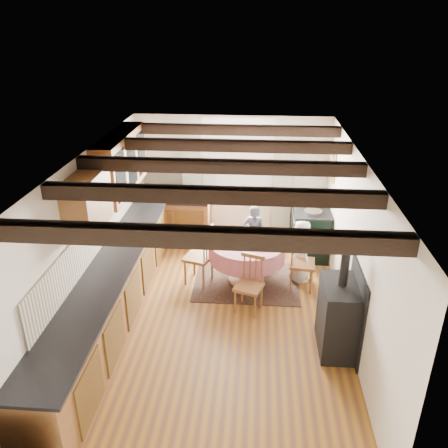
# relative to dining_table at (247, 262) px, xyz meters

# --- Properties ---
(floor) EXTENTS (3.60, 5.50, 0.00)m
(floor) POSITION_rel_dining_table_xyz_m (-0.36, -1.03, -0.37)
(floor) COLOR #93601B
(floor) RESTS_ON ground
(ceiling) EXTENTS (3.60, 5.50, 0.00)m
(ceiling) POSITION_rel_dining_table_xyz_m (-0.36, -1.03, 2.03)
(ceiling) COLOR white
(ceiling) RESTS_ON ground
(wall_back) EXTENTS (3.60, 0.00, 2.40)m
(wall_back) POSITION_rel_dining_table_xyz_m (-0.36, 1.72, 0.83)
(wall_back) COLOR silver
(wall_back) RESTS_ON ground
(wall_front) EXTENTS (3.60, 0.00, 2.40)m
(wall_front) POSITION_rel_dining_table_xyz_m (-0.36, -3.78, 0.83)
(wall_front) COLOR silver
(wall_front) RESTS_ON ground
(wall_left) EXTENTS (0.00, 5.50, 2.40)m
(wall_left) POSITION_rel_dining_table_xyz_m (-2.16, -1.03, 0.83)
(wall_left) COLOR silver
(wall_left) RESTS_ON ground
(wall_right) EXTENTS (0.00, 5.50, 2.40)m
(wall_right) POSITION_rel_dining_table_xyz_m (1.44, -1.03, 0.83)
(wall_right) COLOR silver
(wall_right) RESTS_ON ground
(beam_a) EXTENTS (3.60, 0.16, 0.16)m
(beam_a) POSITION_rel_dining_table_xyz_m (-0.36, -3.03, 1.94)
(beam_a) COLOR black
(beam_a) RESTS_ON ceiling
(beam_b) EXTENTS (3.60, 0.16, 0.16)m
(beam_b) POSITION_rel_dining_table_xyz_m (-0.36, -2.03, 1.94)
(beam_b) COLOR black
(beam_b) RESTS_ON ceiling
(beam_c) EXTENTS (3.60, 0.16, 0.16)m
(beam_c) POSITION_rel_dining_table_xyz_m (-0.36, -1.03, 1.94)
(beam_c) COLOR black
(beam_c) RESTS_ON ceiling
(beam_d) EXTENTS (3.60, 0.16, 0.16)m
(beam_d) POSITION_rel_dining_table_xyz_m (-0.36, -0.03, 1.94)
(beam_d) COLOR black
(beam_d) RESTS_ON ceiling
(beam_e) EXTENTS (3.60, 0.16, 0.16)m
(beam_e) POSITION_rel_dining_table_xyz_m (-0.36, 0.97, 1.94)
(beam_e) COLOR black
(beam_e) RESTS_ON ceiling
(splash_left) EXTENTS (0.02, 4.50, 0.55)m
(splash_left) POSITION_rel_dining_table_xyz_m (-2.14, -0.73, 0.83)
(splash_left) COLOR beige
(splash_left) RESTS_ON wall_left
(splash_back) EXTENTS (1.40, 0.02, 0.55)m
(splash_back) POSITION_rel_dining_table_xyz_m (-1.36, 1.70, 0.83)
(splash_back) COLOR beige
(splash_back) RESTS_ON wall_back
(base_cabinet_left) EXTENTS (0.60, 5.30, 0.88)m
(base_cabinet_left) POSITION_rel_dining_table_xyz_m (-1.86, -1.03, 0.07)
(base_cabinet_left) COLOR brown
(base_cabinet_left) RESTS_ON floor
(base_cabinet_back) EXTENTS (1.30, 0.60, 0.88)m
(base_cabinet_back) POSITION_rel_dining_table_xyz_m (-1.41, 1.42, 0.07)
(base_cabinet_back) COLOR brown
(base_cabinet_back) RESTS_ON floor
(worktop_left) EXTENTS (0.64, 5.30, 0.04)m
(worktop_left) POSITION_rel_dining_table_xyz_m (-1.84, -1.03, 0.53)
(worktop_left) COLOR black
(worktop_left) RESTS_ON base_cabinet_left
(worktop_back) EXTENTS (1.30, 0.64, 0.04)m
(worktop_back) POSITION_rel_dining_table_xyz_m (-1.41, 1.40, 0.53)
(worktop_back) COLOR black
(worktop_back) RESTS_ON base_cabinet_back
(wall_cabinet_glass) EXTENTS (0.34, 1.80, 0.90)m
(wall_cabinet_glass) POSITION_rel_dining_table_xyz_m (-1.99, 0.17, 1.58)
(wall_cabinet_glass) COLOR brown
(wall_cabinet_glass) RESTS_ON wall_left
(wall_cabinet_solid) EXTENTS (0.34, 0.90, 0.70)m
(wall_cabinet_solid) POSITION_rel_dining_table_xyz_m (-1.99, -1.33, 1.53)
(wall_cabinet_solid) COLOR brown
(wall_cabinet_solid) RESTS_ON wall_left
(window_frame) EXTENTS (1.34, 0.03, 1.54)m
(window_frame) POSITION_rel_dining_table_xyz_m (-0.26, 1.70, 1.23)
(window_frame) COLOR white
(window_frame) RESTS_ON wall_back
(window_pane) EXTENTS (1.20, 0.01, 1.40)m
(window_pane) POSITION_rel_dining_table_xyz_m (-0.26, 1.71, 1.23)
(window_pane) COLOR white
(window_pane) RESTS_ON wall_back
(curtain_left) EXTENTS (0.35, 0.10, 2.10)m
(curtain_left) POSITION_rel_dining_table_xyz_m (-1.11, 1.62, 0.73)
(curtain_left) COLOR #A3B188
(curtain_left) RESTS_ON wall_back
(curtain_right) EXTENTS (0.35, 0.10, 2.10)m
(curtain_right) POSITION_rel_dining_table_xyz_m (0.59, 1.62, 0.73)
(curtain_right) COLOR #A3B188
(curtain_right) RESTS_ON wall_back
(curtain_rod) EXTENTS (2.00, 0.03, 0.03)m
(curtain_rod) POSITION_rel_dining_table_xyz_m (-0.26, 1.62, 1.83)
(curtain_rod) COLOR black
(curtain_rod) RESTS_ON wall_back
(wall_picture) EXTENTS (0.04, 0.50, 0.60)m
(wall_picture) POSITION_rel_dining_table_xyz_m (1.41, 1.27, 1.33)
(wall_picture) COLOR gold
(wall_picture) RESTS_ON wall_right
(wall_plate) EXTENTS (0.30, 0.02, 0.30)m
(wall_plate) POSITION_rel_dining_table_xyz_m (0.69, 1.69, 1.33)
(wall_plate) COLOR silver
(wall_plate) RESTS_ON wall_back
(rug) EXTENTS (1.71, 1.33, 0.01)m
(rug) POSITION_rel_dining_table_xyz_m (0.00, 0.00, -0.36)
(rug) COLOR black
(rug) RESTS_ON floor
(dining_table) EXTENTS (1.23, 1.23, 0.74)m
(dining_table) POSITION_rel_dining_table_xyz_m (0.00, 0.00, 0.00)
(dining_table) COLOR #B45C77
(dining_table) RESTS_ON floor
(chair_near) EXTENTS (0.49, 0.50, 0.89)m
(chair_near) POSITION_rel_dining_table_xyz_m (0.05, -0.80, 0.07)
(chair_near) COLOR #9D5E33
(chair_near) RESTS_ON floor
(chair_left) EXTENTS (0.56, 0.54, 1.00)m
(chair_left) POSITION_rel_dining_table_xyz_m (-0.79, -0.04, 0.13)
(chair_left) COLOR #9D5E33
(chair_left) RESTS_ON floor
(chair_right) EXTENTS (0.47, 0.45, 0.96)m
(chair_right) POSITION_rel_dining_table_xyz_m (0.88, -0.09, 0.11)
(chair_right) COLOR #9D5E33
(chair_right) RESTS_ON floor
(aga_range) EXTENTS (0.64, 0.99, 0.91)m
(aga_range) POSITION_rel_dining_table_xyz_m (1.11, 1.12, 0.09)
(aga_range) COLOR black
(aga_range) RESTS_ON floor
(cast_iron_stove) EXTENTS (0.45, 0.76, 1.52)m
(cast_iron_stove) POSITION_rel_dining_table_xyz_m (1.22, -1.55, 0.39)
(cast_iron_stove) COLOR black
(cast_iron_stove) RESTS_ON floor
(child_far) EXTENTS (0.44, 0.32, 1.10)m
(child_far) POSITION_rel_dining_table_xyz_m (0.09, 0.68, 0.18)
(child_far) COLOR #323B42
(child_far) RESTS_ON floor
(child_right) EXTENTS (0.47, 0.59, 1.06)m
(child_right) POSITION_rel_dining_table_xyz_m (0.87, 0.14, 0.16)
(child_right) COLOR silver
(child_right) RESTS_ON floor
(bowl_a) EXTENTS (0.28, 0.28, 0.06)m
(bowl_a) POSITION_rel_dining_table_xyz_m (0.16, -0.07, 0.40)
(bowl_a) COLOR silver
(bowl_a) RESTS_ON dining_table
(bowl_b) EXTENTS (0.21, 0.21, 0.06)m
(bowl_b) POSITION_rel_dining_table_xyz_m (0.04, -0.02, 0.40)
(bowl_b) COLOR silver
(bowl_b) RESTS_ON dining_table
(cup) EXTENTS (0.11, 0.11, 0.09)m
(cup) POSITION_rel_dining_table_xyz_m (0.13, -0.00, 0.41)
(cup) COLOR silver
(cup) RESTS_ON dining_table
(canister_tall) EXTENTS (0.13, 0.13, 0.22)m
(canister_tall) POSITION_rel_dining_table_xyz_m (-1.55, 1.37, 0.66)
(canister_tall) COLOR #262628
(canister_tall) RESTS_ON worktop_back
(canister_wide) EXTENTS (0.20, 0.20, 0.22)m
(canister_wide) POSITION_rel_dining_table_xyz_m (-1.42, 1.40, 0.66)
(canister_wide) COLOR #262628
(canister_wide) RESTS_ON worktop_back
(canister_slim) EXTENTS (0.09, 0.09, 0.26)m
(canister_slim) POSITION_rel_dining_table_xyz_m (-1.08, 1.37, 0.68)
(canister_slim) COLOR #262628
(canister_slim) RESTS_ON worktop_back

